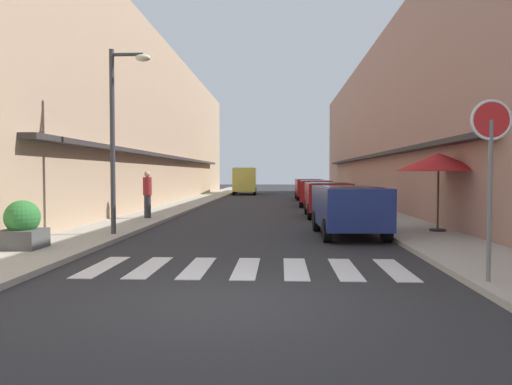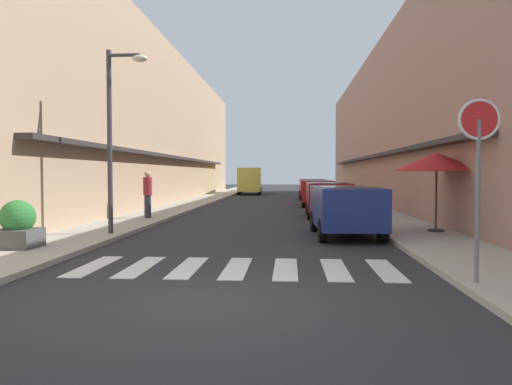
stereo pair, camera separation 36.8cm
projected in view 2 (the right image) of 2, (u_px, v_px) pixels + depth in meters
ground_plane at (271, 207)px, 27.19m from camera, size 112.50×112.50×0.00m
sidewalk_left at (186, 205)px, 27.52m from camera, size 2.25×71.59×0.12m
sidewalk_right at (358, 206)px, 26.86m from camera, size 2.25×71.59×0.12m
building_row_left at (132, 126)px, 29.14m from camera, size 5.50×48.02×9.48m
building_row_right at (419, 126)px, 27.98m from camera, size 5.50×48.02×9.25m
crosswalk at (237, 268)px, 9.42m from camera, size 6.15×2.20×0.01m
parked_car_near at (346, 205)px, 14.14m from camera, size 1.92×3.96×1.47m
parked_car_mid at (328, 195)px, 20.52m from camera, size 1.84×4.02×1.47m
parked_car_far at (318, 190)px, 27.40m from camera, size 1.97×4.28×1.47m
parked_car_distant at (313, 187)px, 34.25m from camera, size 1.84×4.44×1.47m
delivery_van at (250, 179)px, 43.37m from camera, size 2.18×5.47×2.37m
round_street_sign at (479, 142)px, 7.58m from camera, size 0.65×0.07×2.89m
street_lamp at (116, 122)px, 13.85m from camera, size 1.19×0.28×5.23m
cafe_umbrella at (437, 162)px, 14.38m from camera, size 2.50×2.50×2.35m
planter_corner at (18, 226)px, 11.25m from camera, size 0.88×0.88×1.11m
pedestrian_walking_near at (148, 193)px, 18.90m from camera, size 0.34×0.34×1.82m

